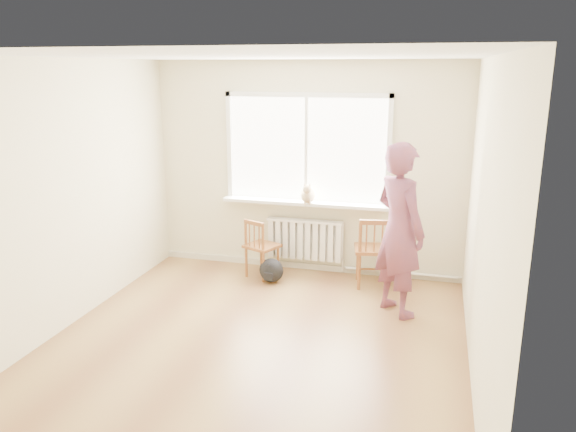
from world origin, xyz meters
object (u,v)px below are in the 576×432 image
Objects in this scene: person at (399,230)px; cat at (308,194)px; chair_right at (373,252)px; chair_left at (260,248)px; backpack at (271,270)px.

person is 4.46× the size of cat.
chair_right is at bearing -16.69° from person.
cat is (0.56, 0.26, 0.68)m from chair_left.
backpack is at bearing -141.07° from cat.
cat is (-1.20, 0.89, 0.13)m from person.
chair_left is at bearing -9.01° from chair_right.
person is (1.76, -0.63, 0.55)m from chair_left.
chair_right is (1.42, 0.05, 0.06)m from chair_left.
backpack is (-1.23, -0.18, -0.29)m from chair_right.
person is at bearing -17.59° from backpack.
chair_left is 2.51× the size of backpack.
backpack is (0.19, -0.13, -0.23)m from chair_left.
chair_right is at bearing -21.07° from cat.
cat is at bearing 46.17° from backpack.
backpack is (-0.37, -0.39, -0.91)m from cat.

